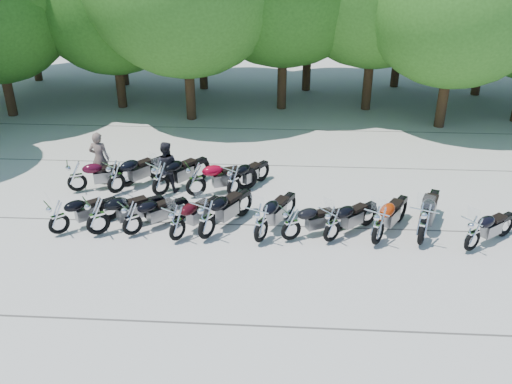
# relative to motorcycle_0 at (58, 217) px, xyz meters

# --- Properties ---
(ground) EXTENTS (90.00, 90.00, 0.00)m
(ground) POSITION_rel_motorcycle_0_xyz_m (5.56, -0.58, -0.60)
(ground) COLOR #A29C92
(ground) RESTS_ON ground
(motorcycle_0) EXTENTS (2.04, 1.90, 1.21)m
(motorcycle_0) POSITION_rel_motorcycle_0_xyz_m (0.00, 0.00, 0.00)
(motorcycle_0) COLOR black
(motorcycle_0) RESTS_ON ground
(motorcycle_1) EXTENTS (2.38, 1.99, 1.36)m
(motorcycle_1) POSITION_rel_motorcycle_0_xyz_m (1.13, 0.03, 0.07)
(motorcycle_1) COLOR black
(motorcycle_1) RESTS_ON ground
(motorcycle_2) EXTENTS (2.04, 1.92, 1.21)m
(motorcycle_2) POSITION_rel_motorcycle_0_xyz_m (2.10, 0.07, 0.00)
(motorcycle_2) COLOR black
(motorcycle_2) RESTS_ON ground
(motorcycle_3) EXTENTS (1.71, 2.21, 1.24)m
(motorcycle_3) POSITION_rel_motorcycle_0_xyz_m (3.43, -0.13, 0.01)
(motorcycle_3) COLOR black
(motorcycle_3) RESTS_ON ground
(motorcycle_4) EXTENTS (1.90, 2.51, 1.39)m
(motorcycle_4) POSITION_rel_motorcycle_0_xyz_m (4.23, -0.00, 0.09)
(motorcycle_4) COLOR black
(motorcycle_4) RESTS_ON ground
(motorcycle_5) EXTENTS (1.68, 2.44, 1.34)m
(motorcycle_5) POSITION_rel_motorcycle_0_xyz_m (5.76, -0.09, 0.06)
(motorcycle_5) COLOR black
(motorcycle_5) RESTS_ON ground
(motorcycle_6) EXTENTS (2.18, 1.54, 1.20)m
(motorcycle_6) POSITION_rel_motorcycle_0_xyz_m (6.59, 0.06, -0.01)
(motorcycle_6) COLOR black
(motorcycle_6) RESTS_ON ground
(motorcycle_7) EXTENTS (2.04, 1.98, 1.23)m
(motorcycle_7) POSITION_rel_motorcycle_0_xyz_m (7.71, 0.05, 0.01)
(motorcycle_7) COLOR black
(motorcycle_7) RESTS_ON ground
(motorcycle_8) EXTENTS (1.82, 2.39, 1.33)m
(motorcycle_8) POSITION_rel_motorcycle_0_xyz_m (8.97, -0.01, 0.06)
(motorcycle_8) COLOR #A02905
(motorcycle_8) RESTS_ON ground
(motorcycle_9) EXTENTS (1.65, 2.64, 1.43)m
(motorcycle_9) POSITION_rel_motorcycle_0_xyz_m (10.18, 0.06, 0.11)
(motorcycle_9) COLOR black
(motorcycle_9) RESTS_ON ground
(motorcycle_10) EXTENTS (2.08, 1.83, 1.21)m
(motorcycle_10) POSITION_rel_motorcycle_0_xyz_m (11.46, -0.20, -0.00)
(motorcycle_10) COLOR black
(motorcycle_10) RESTS_ON ground
(motorcycle_11) EXTENTS (2.29, 1.46, 1.24)m
(motorcycle_11) POSITION_rel_motorcycle_0_xyz_m (-0.47, 2.74, 0.02)
(motorcycle_11) COLOR #360716
(motorcycle_11) RESTS_ON ground
(motorcycle_12) EXTENTS (2.03, 2.28, 1.33)m
(motorcycle_12) POSITION_rel_motorcycle_0_xyz_m (0.86, 2.69, 0.06)
(motorcycle_12) COLOR black
(motorcycle_12) RESTS_ON ground
(motorcycle_13) EXTENTS (2.09, 2.39, 1.38)m
(motorcycle_13) POSITION_rel_motorcycle_0_xyz_m (2.36, 2.61, 0.09)
(motorcycle_13) COLOR black
(motorcycle_13) RESTS_ON ground
(motorcycle_14) EXTENTS (2.48, 1.65, 1.35)m
(motorcycle_14) POSITION_rel_motorcycle_0_xyz_m (3.51, 2.62, 0.07)
(motorcycle_14) COLOR maroon
(motorcycle_14) RESTS_ON ground
(motorcycle_15) EXTENTS (1.75, 2.14, 1.21)m
(motorcycle_15) POSITION_rel_motorcycle_0_xyz_m (4.71, 2.78, 0.00)
(motorcycle_15) COLOR black
(motorcycle_15) RESTS_ON ground
(rider_0) EXTENTS (0.70, 0.48, 1.86)m
(rider_0) POSITION_rel_motorcycle_0_xyz_m (0.10, 3.50, 0.33)
(rider_0) COLOR brown
(rider_0) RESTS_ON ground
(rider_1) EXTENTS (0.85, 0.67, 1.72)m
(rider_1) POSITION_rel_motorcycle_0_xyz_m (2.44, 3.12, 0.25)
(rider_1) COLOR black
(rider_1) RESTS_ON ground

